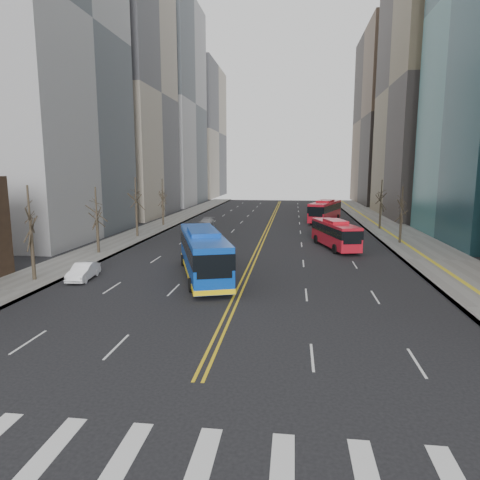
% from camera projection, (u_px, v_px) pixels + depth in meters
% --- Properties ---
extents(ground, '(220.00, 220.00, 0.00)m').
position_uv_depth(ground, '(159.00, 467.00, 12.37)').
color(ground, black).
extents(sidewalk_right, '(7.00, 130.00, 0.15)m').
position_uv_depth(sidewalk_right, '(402.00, 237.00, 54.25)').
color(sidewalk_right, slate).
rests_on(sidewalk_right, ground).
extents(sidewalk_left, '(5.00, 130.00, 0.15)m').
position_uv_depth(sidewalk_left, '(144.00, 232.00, 58.44)').
color(sidewalk_left, slate).
rests_on(sidewalk_left, ground).
extents(crosswalk, '(26.70, 4.00, 0.01)m').
position_uv_depth(crosswalk, '(159.00, 467.00, 12.37)').
color(crosswalk, silver).
rests_on(crosswalk, ground).
extents(centerline, '(0.55, 100.00, 0.01)m').
position_uv_depth(centerline, '(269.00, 225.00, 66.21)').
color(centerline, gold).
rests_on(centerline, ground).
extents(office_towers, '(83.00, 134.00, 58.00)m').
position_uv_depth(office_towers, '(276.00, 81.00, 75.52)').
color(office_towers, gray).
rests_on(office_towers, ground).
extents(street_trees, '(35.20, 47.20, 7.60)m').
position_uv_depth(street_trees, '(193.00, 203.00, 46.28)').
color(street_trees, '#32291E').
rests_on(street_trees, ground).
extents(blue_bus, '(6.80, 13.38, 3.81)m').
position_uv_depth(blue_bus, '(203.00, 252.00, 34.08)').
color(blue_bus, '#0B3FAC').
rests_on(blue_bus, ground).
extents(red_bus_near, '(4.69, 9.98, 3.12)m').
position_uv_depth(red_bus_near, '(335.00, 232.00, 46.57)').
color(red_bus_near, red).
rests_on(red_bus_near, ground).
extents(red_bus_far, '(6.11, 11.65, 3.61)m').
position_uv_depth(red_bus_far, '(325.00, 210.00, 69.83)').
color(red_bus_far, red).
rests_on(red_bus_far, ground).
extents(car_white, '(1.72, 4.05, 1.30)m').
position_uv_depth(car_white, '(83.00, 271.00, 33.36)').
color(car_white, white).
rests_on(car_white, ground).
extents(car_dark_mid, '(1.91, 4.03, 1.33)m').
position_uv_depth(car_dark_mid, '(349.00, 238.00, 49.44)').
color(car_dark_mid, black).
rests_on(car_dark_mid, ground).
extents(car_silver, '(2.09, 5.01, 1.45)m').
position_uv_depth(car_silver, '(206.00, 223.00, 62.66)').
color(car_silver, gray).
rests_on(car_silver, ground).
extents(car_dark_far, '(2.20, 4.02, 1.07)m').
position_uv_depth(car_dark_far, '(322.00, 207.00, 92.73)').
color(car_dark_far, black).
rests_on(car_dark_far, ground).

